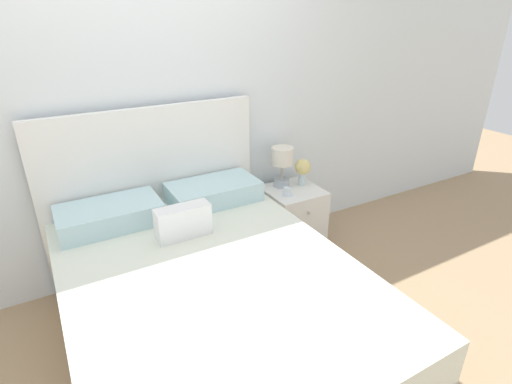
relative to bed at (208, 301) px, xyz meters
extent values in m
plane|color=tan|center=(0.00, 0.94, -0.32)|extent=(12.00, 12.00, 0.00)
cube|color=white|center=(0.00, 1.01, 0.98)|extent=(8.00, 0.06, 2.60)
cube|color=tan|center=(0.00, -0.08, -0.15)|extent=(1.50, 2.04, 0.34)
cube|color=white|center=(0.00, -0.08, 0.14)|extent=(1.47, 2.00, 0.25)
cube|color=white|center=(0.00, 0.92, 0.31)|extent=(1.53, 0.05, 1.26)
cube|color=silver|center=(-0.36, 0.69, 0.34)|extent=(0.63, 0.36, 0.14)
cube|color=silver|center=(0.36, 0.69, 0.34)|extent=(0.63, 0.36, 0.14)
cube|color=white|center=(0.00, 0.33, 0.37)|extent=(0.33, 0.12, 0.20)
cube|color=white|center=(1.07, 0.71, -0.07)|extent=(0.44, 0.43, 0.51)
sphere|color=#B2AD93|center=(1.07, 0.48, 0.08)|extent=(0.02, 0.02, 0.02)
cylinder|color=#A8B2BC|center=(1.02, 0.82, 0.22)|extent=(0.13, 0.13, 0.06)
cylinder|color=#B7B29E|center=(1.02, 0.82, 0.32)|extent=(0.02, 0.02, 0.13)
cylinder|color=silver|center=(1.02, 0.82, 0.46)|extent=(0.18, 0.18, 0.14)
cylinder|color=silver|center=(1.19, 0.75, 0.25)|extent=(0.06, 0.06, 0.11)
sphere|color=#E5D17F|center=(1.19, 0.75, 0.35)|extent=(0.13, 0.13, 0.13)
sphere|color=#609356|center=(1.22, 0.75, 0.32)|extent=(0.06, 0.06, 0.06)
cylinder|color=white|center=(0.97, 0.64, 0.19)|extent=(0.10, 0.10, 0.01)
cylinder|color=white|center=(0.97, 0.64, 0.22)|extent=(0.06, 0.06, 0.06)
camera|label=1|loc=(-0.66, -1.72, 1.53)|focal=28.00mm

